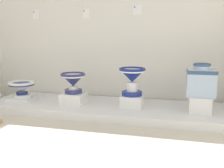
{
  "coord_description": "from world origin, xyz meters",
  "views": [
    {
      "loc": [
        3.15,
        -1.07,
        1.12
      ],
      "look_at": [
        2.29,
        2.47,
        0.44
      ],
      "focal_mm": 39.87,
      "sensor_mm": 36.0,
      "label": 1
    }
  ],
  "objects_px": {
    "antique_toilet_squat_floral": "(22,87)",
    "info_placard_third": "(137,10)",
    "plinth_block_leftmost": "(199,104)",
    "plinth_block_pale_glazed": "(132,101)",
    "plinth_block_squat_floral": "(22,99)",
    "antique_toilet_leftmost": "(201,80)",
    "antique_toilet_slender_white": "(73,80)",
    "info_placard_first": "(36,15)",
    "info_placard_second": "(86,13)",
    "antique_toilet_pale_glazed": "(132,77)",
    "plinth_block_slender_white": "(74,98)"
  },
  "relations": [
    {
      "from": "antique_toilet_leftmost",
      "to": "plinth_block_leftmost",
      "type": "bearing_deg",
      "value": -135.0
    },
    {
      "from": "antique_toilet_pale_glazed",
      "to": "plinth_block_leftmost",
      "type": "xyz_separation_m",
      "value": [
        0.94,
        -0.04,
        -0.33
      ]
    },
    {
      "from": "plinth_block_pale_glazed",
      "to": "plinth_block_squat_floral",
      "type": "bearing_deg",
      "value": -178.64
    },
    {
      "from": "antique_toilet_leftmost",
      "to": "info_placard_third",
      "type": "relative_size",
      "value": 2.97
    },
    {
      "from": "antique_toilet_squat_floral",
      "to": "info_placard_third",
      "type": "distance_m",
      "value": 2.23
    },
    {
      "from": "plinth_block_slender_white",
      "to": "antique_toilet_pale_glazed",
      "type": "bearing_deg",
      "value": 2.69
    },
    {
      "from": "antique_toilet_slender_white",
      "to": "antique_toilet_pale_glazed",
      "type": "relative_size",
      "value": 0.93
    },
    {
      "from": "info_placard_second",
      "to": "antique_toilet_leftmost",
      "type": "bearing_deg",
      "value": -18.31
    },
    {
      "from": "antique_toilet_pale_glazed",
      "to": "info_placard_first",
      "type": "height_order",
      "value": "info_placard_first"
    },
    {
      "from": "plinth_block_squat_floral",
      "to": "antique_toilet_pale_glazed",
      "type": "distance_m",
      "value": 1.84
    },
    {
      "from": "plinth_block_pale_glazed",
      "to": "antique_toilet_pale_glazed",
      "type": "xyz_separation_m",
      "value": [
        0.0,
        0.0,
        0.35
      ]
    },
    {
      "from": "plinth_block_slender_white",
      "to": "antique_toilet_squat_floral",
      "type": "bearing_deg",
      "value": -179.98
    },
    {
      "from": "antique_toilet_squat_floral",
      "to": "antique_toilet_pale_glazed",
      "type": "bearing_deg",
      "value": 1.36
    },
    {
      "from": "antique_toilet_pale_glazed",
      "to": "info_placard_first",
      "type": "relative_size",
      "value": 2.56
    },
    {
      "from": "plinth_block_pale_glazed",
      "to": "antique_toilet_slender_white",
      "type": "bearing_deg",
      "value": -177.31
    },
    {
      "from": "antique_toilet_slender_white",
      "to": "plinth_block_squat_floral",
      "type": "bearing_deg",
      "value": -179.98
    },
    {
      "from": "plinth_block_squat_floral",
      "to": "antique_toilet_pale_glazed",
      "type": "xyz_separation_m",
      "value": [
        1.79,
        0.04,
        0.41
      ]
    },
    {
      "from": "plinth_block_leftmost",
      "to": "info_placard_third",
      "type": "height_order",
      "value": "info_placard_third"
    },
    {
      "from": "plinth_block_slender_white",
      "to": "antique_toilet_slender_white",
      "type": "relative_size",
      "value": 0.92
    },
    {
      "from": "antique_toilet_squat_floral",
      "to": "plinth_block_squat_floral",
      "type": "bearing_deg",
      "value": 0.0
    },
    {
      "from": "plinth_block_squat_floral",
      "to": "plinth_block_leftmost",
      "type": "height_order",
      "value": "plinth_block_leftmost"
    },
    {
      "from": "info_placard_second",
      "to": "info_placard_third",
      "type": "xyz_separation_m",
      "value": [
        0.86,
        0.0,
        0.04
      ]
    },
    {
      "from": "plinth_block_leftmost",
      "to": "info_placard_third",
      "type": "distance_m",
      "value": 1.74
    },
    {
      "from": "antique_toilet_slender_white",
      "to": "info_placard_first",
      "type": "bearing_deg",
      "value": 146.38
    },
    {
      "from": "plinth_block_pale_glazed",
      "to": "info_placard_third",
      "type": "height_order",
      "value": "info_placard_third"
    },
    {
      "from": "plinth_block_squat_floral",
      "to": "plinth_block_pale_glazed",
      "type": "xyz_separation_m",
      "value": [
        1.79,
        0.04,
        0.06
      ]
    },
    {
      "from": "antique_toilet_leftmost",
      "to": "info_placard_third",
      "type": "xyz_separation_m",
      "value": [
        -0.96,
        0.6,
        0.99
      ]
    },
    {
      "from": "antique_toilet_leftmost",
      "to": "info_placard_first",
      "type": "xyz_separation_m",
      "value": [
        -2.75,
        0.6,
        0.95
      ]
    },
    {
      "from": "info_placard_second",
      "to": "info_placard_third",
      "type": "distance_m",
      "value": 0.86
    },
    {
      "from": "antique_toilet_leftmost",
      "to": "info_placard_second",
      "type": "distance_m",
      "value": 2.14
    },
    {
      "from": "plinth_block_squat_floral",
      "to": "plinth_block_slender_white",
      "type": "height_order",
      "value": "plinth_block_slender_white"
    },
    {
      "from": "antique_toilet_slender_white",
      "to": "antique_toilet_pale_glazed",
      "type": "bearing_deg",
      "value": 2.69
    },
    {
      "from": "plinth_block_squat_floral",
      "to": "info_placard_first",
      "type": "xyz_separation_m",
      "value": [
        -0.02,
        0.61,
        1.37
      ]
    },
    {
      "from": "antique_toilet_slender_white",
      "to": "plinth_block_slender_white",
      "type": "bearing_deg",
      "value": 0.0
    },
    {
      "from": "plinth_block_leftmost",
      "to": "antique_toilet_leftmost",
      "type": "relative_size",
      "value": 0.72
    },
    {
      "from": "antique_toilet_squat_floral",
      "to": "plinth_block_pale_glazed",
      "type": "height_order",
      "value": "antique_toilet_squat_floral"
    },
    {
      "from": "plinth_block_slender_white",
      "to": "plinth_block_pale_glazed",
      "type": "height_order",
      "value": "plinth_block_pale_glazed"
    },
    {
      "from": "plinth_block_leftmost",
      "to": "info_placard_third",
      "type": "xyz_separation_m",
      "value": [
        -0.96,
        0.6,
        1.32
      ]
    },
    {
      "from": "plinth_block_squat_floral",
      "to": "antique_toilet_squat_floral",
      "type": "bearing_deg",
      "value": 180.0
    },
    {
      "from": "plinth_block_slender_white",
      "to": "info_placard_third",
      "type": "distance_m",
      "value": 1.72
    },
    {
      "from": "plinth_block_leftmost",
      "to": "info_placard_second",
      "type": "bearing_deg",
      "value": 161.69
    },
    {
      "from": "plinth_block_slender_white",
      "to": "info_placard_second",
      "type": "relative_size",
      "value": 2.23
    },
    {
      "from": "plinth_block_squat_floral",
      "to": "antique_toilet_pale_glazed",
      "type": "relative_size",
      "value": 0.98
    },
    {
      "from": "antique_toilet_leftmost",
      "to": "info_placard_first",
      "type": "distance_m",
      "value": 2.97
    },
    {
      "from": "antique_toilet_squat_floral",
      "to": "plinth_block_leftmost",
      "type": "distance_m",
      "value": 2.73
    },
    {
      "from": "plinth_block_squat_floral",
      "to": "plinth_block_pale_glazed",
      "type": "distance_m",
      "value": 1.79
    },
    {
      "from": "antique_toilet_slender_white",
      "to": "antique_toilet_pale_glazed",
      "type": "distance_m",
      "value": 0.9
    },
    {
      "from": "info_placard_first",
      "to": "plinth_block_leftmost",
      "type": "bearing_deg",
      "value": -12.37
    },
    {
      "from": "plinth_block_leftmost",
      "to": "antique_toilet_squat_floral",
      "type": "bearing_deg",
      "value": -179.9
    },
    {
      "from": "plinth_block_squat_floral",
      "to": "info_placard_first",
      "type": "bearing_deg",
      "value": 92.19
    }
  ]
}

